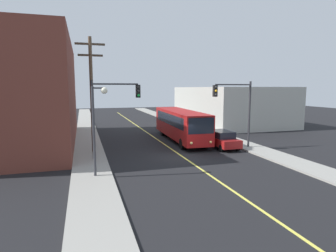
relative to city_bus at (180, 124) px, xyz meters
The scene contains 14 objects.
ground_plane 7.45m from the city_bus, 107.73° to the right, with size 120.00×120.00×0.00m, color black.
sidewalk_left 10.10m from the city_bus, 161.73° to the left, with size 2.50×90.00×0.15m, color gray.
sidewalk_right 6.19m from the city_bus, 31.70° to the left, with size 2.50×90.00×0.15m, color gray.
lane_stripe_center 8.61m from the city_bus, 105.16° to the left, with size 0.16×60.00×0.01m, color #D8CC4C.
building_left_brick 16.19m from the city_bus, behind, with size 10.00×20.89×10.10m.
building_right_warehouse 17.10m from the city_bus, 43.93° to the left, with size 12.00×18.82×5.70m.
city_bus is the anchor object (origin of this frame).
parked_car_red 5.35m from the city_bus, 62.46° to the right, with size 1.86×4.42×1.62m.
parked_car_blue 3.52m from the city_bus, 42.35° to the left, with size 1.87×4.42×1.62m.
parked_car_black 9.62m from the city_bus, 73.66° to the left, with size 1.82×4.40×1.62m.
utility_pole_near 10.34m from the city_bus, 159.40° to the right, with size 2.40×0.28×9.57m.
traffic_signal_left_corner 10.05m from the city_bus, 141.37° to the right, with size 3.75×0.48×6.00m.
traffic_signal_right_corner 6.85m from the city_bus, 59.78° to the right, with size 3.75×0.48×6.00m.
street_lamp_left 13.94m from the city_bus, 130.83° to the right, with size 0.98×0.40×5.50m.
Camera 1 is at (-7.65, -21.16, 5.54)m, focal length 30.29 mm.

